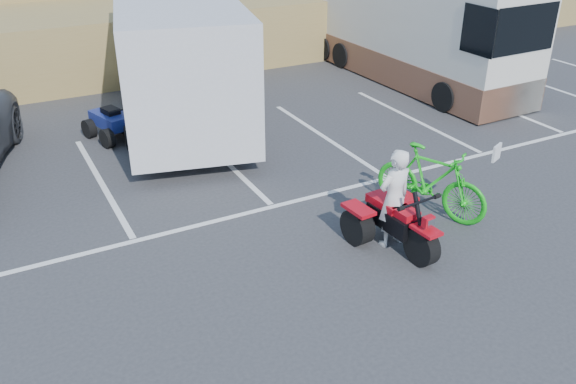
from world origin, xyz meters
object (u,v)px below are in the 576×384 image
red_trike_atv (396,247)px  quad_atv_blue (114,138)px  green_dirt_bike (431,181)px  cargo_trailer (179,59)px  rv_motorhome (405,32)px  quad_atv_green (149,137)px  rider (394,198)px

red_trike_atv → quad_atv_blue: bearing=108.7°
green_dirt_bike → quad_atv_blue: bearing=100.0°
green_dirt_bike → cargo_trailer: (-2.54, 6.51, 1.06)m
green_dirt_bike → rv_motorhome: 9.06m
green_dirt_bike → quad_atv_green: bearing=96.5°
red_trike_atv → green_dirt_bike: (1.25, 0.70, 0.67)m
rider → quad_atv_blue: size_ratio=1.34×
rider → green_dirt_bike: (1.26, 0.55, -0.21)m
red_trike_atv → rv_motorhome: bearing=47.8°
red_trike_atv → rider: bearing=90.0°
quad_atv_blue → quad_atv_green: 0.83m
rider → rv_motorhome: 10.23m
rider → quad_atv_blue: rider is taller
rider → green_dirt_bike: size_ratio=0.79×
green_dirt_bike → quad_atv_blue: green_dirt_bike is taller
quad_atv_blue → quad_atv_green: size_ratio=0.82×
rider → green_dirt_bike: 1.39m
quad_atv_blue → rv_motorhome: bearing=-10.4°
green_dirt_bike → quad_atv_green: 7.16m
cargo_trailer → green_dirt_bike: bearing=-55.3°
cargo_trailer → quad_atv_green: cargo_trailer is taller
rv_motorhome → quad_atv_blue: bearing=-175.8°
cargo_trailer → rv_motorhome: rv_motorhome is taller
rv_motorhome → quad_atv_blue: size_ratio=6.91×
green_dirt_bike → rv_motorhome: size_ratio=0.24×
red_trike_atv → rider: (-0.01, 0.15, 0.88)m
quad_atv_blue → rider: bearing=-82.6°
green_dirt_bike → cargo_trailer: cargo_trailer is taller
red_trike_atv → green_dirt_bike: size_ratio=0.77×
rv_motorhome → quad_atv_blue: 9.56m
quad_atv_green → cargo_trailer: bearing=24.5°
quad_atv_blue → cargo_trailer: bearing=-16.3°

